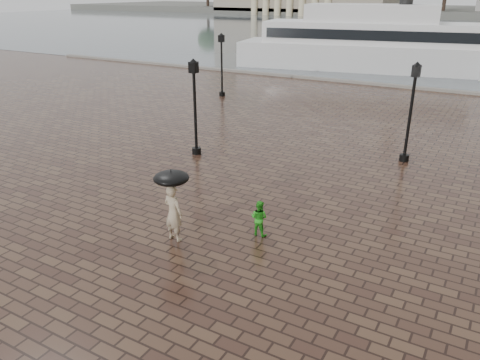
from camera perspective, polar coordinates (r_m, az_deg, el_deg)
The scene contains 8 objects.
ground at distance 12.58m, azimuth -8.93°, elevation -14.35°, with size 300.00×300.00×0.00m, color #331F17.
harbour_water at distance 100.19m, azimuth 27.07°, elevation 15.67°, with size 240.00×240.00×0.00m, color #4A555A.
quay_edge at distance 40.93m, azimuth 20.41°, elevation 10.39°, with size 80.00×0.60×0.30m, color slate.
street_lamps at distance 26.29m, azimuth 3.12°, elevation 10.98°, with size 15.44×12.44×4.40m.
adult_pedestrian at distance 14.85m, azimuth -8.13°, elevation -3.99°, with size 0.68×0.45×1.87m, color tan.
child_pedestrian at distance 15.15m, azimuth 2.34°, elevation -4.64°, with size 0.58×0.45×1.19m, color green.
ferry_near at distance 49.71m, azimuth 15.40°, elevation 15.79°, with size 26.21×10.52×8.37m.
umbrella at distance 14.37m, azimuth -8.38°, elevation 0.24°, with size 1.10×1.10×1.19m.
Camera 1 is at (6.60, -7.70, 7.44)m, focal length 35.00 mm.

